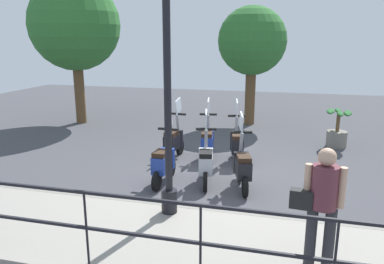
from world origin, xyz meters
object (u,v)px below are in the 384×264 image
object	(u,v)px
scooter_far_1	(207,142)
lamp_post_near	(168,103)
tree_large	(75,25)
tree_distant	(252,42)
potted_palm	(337,131)
scooter_near_2	(164,162)
scooter_far_2	(174,141)
scooter_far_0	(237,144)
scooter_near_1	(206,162)
scooter_near_0	(242,166)
pedestrian_with_bag	(322,199)

from	to	relation	value
scooter_far_1	lamp_post_near	bearing A→B (deg)	172.59
tree_large	tree_distant	world-z (taller)	tree_large
potted_palm	scooter_near_2	xyz separation A→B (m)	(-3.90, 3.88, 0.04)
scooter_far_2	scooter_near_2	bearing A→B (deg)	-164.92
lamp_post_near	scooter_far_0	distance (m)	3.72
scooter_near_2	scooter_far_1	bearing A→B (deg)	-14.52
scooter_near_1	scooter_near_2	xyz separation A→B (m)	(-0.21, 0.86, 0.00)
scooter_near_2	scooter_far_2	world-z (taller)	same
scooter_near_0	scooter_near_1	world-z (taller)	same
potted_palm	scooter_far_1	world-z (taller)	scooter_far_1
scooter_far_2	scooter_far_1	bearing A→B (deg)	-75.03
scooter_near_0	scooter_near_2	distance (m)	1.65
pedestrian_with_bag	scooter_far_1	xyz separation A→B (m)	(4.36, 2.37, -0.60)
tree_distant	scooter_near_1	world-z (taller)	tree_distant
lamp_post_near	scooter_near_1	world-z (taller)	lamp_post_near
lamp_post_near	scooter_near_1	distance (m)	2.35
pedestrian_with_bag	scooter_far_2	size ratio (longest dim) A/B	1.03
potted_palm	scooter_near_1	world-z (taller)	scooter_near_1
scooter_far_2	pedestrian_with_bag	bearing A→B (deg)	-137.42
scooter_far_0	tree_large	bearing A→B (deg)	51.18
tree_large	potted_palm	size ratio (longest dim) A/B	4.75
potted_palm	scooter_near_0	bearing A→B (deg)	149.39
scooter_near_0	scooter_near_2	world-z (taller)	same
tree_distant	scooter_far_0	size ratio (longest dim) A/B	2.67
tree_distant	scooter_near_0	distance (m)	6.58
tree_distant	scooter_near_0	xyz separation A→B (m)	(-6.10, -0.48, -2.42)
scooter_near_0	scooter_far_2	world-z (taller)	same
pedestrian_with_bag	scooter_near_2	xyz separation A→B (m)	(2.57, 2.93, -0.60)
scooter_near_1	scooter_near_2	size ratio (longest dim) A/B	1.00
scooter_near_0	scooter_near_1	size ratio (longest dim) A/B	1.00
lamp_post_near	scooter_far_0	bearing A→B (deg)	-11.69
tree_distant	scooter_near_2	world-z (taller)	tree_distant
scooter_near_1	scooter_far_0	bearing A→B (deg)	-27.62
tree_distant	scooter_far_2	xyz separation A→B (m)	(-4.58, 1.44, -2.42)
potted_palm	scooter_far_0	size ratio (longest dim) A/B	0.69
scooter_near_1	lamp_post_near	bearing A→B (deg)	160.60
potted_palm	scooter_far_1	bearing A→B (deg)	122.44
potted_palm	scooter_far_1	distance (m)	3.94
scooter_near_1	scooter_far_0	size ratio (longest dim) A/B	1.00
scooter_near_0	tree_large	bearing A→B (deg)	38.20
potted_palm	scooter_near_1	bearing A→B (deg)	140.69
scooter_near_2	potted_palm	bearing A→B (deg)	-42.04
tree_large	scooter_near_0	distance (m)	8.59
tree_large	scooter_far_0	world-z (taller)	tree_large
tree_large	scooter_far_1	bearing A→B (deg)	-120.08
scooter_far_2	scooter_far_0	bearing A→B (deg)	-80.38
tree_large	scooter_near_1	xyz separation A→B (m)	(-4.70, -5.70, -2.96)
pedestrian_with_bag	tree_distant	size ratio (longest dim) A/B	0.39
tree_distant	scooter_near_1	xyz separation A→B (m)	(-6.01, 0.30, -2.42)
lamp_post_near	pedestrian_with_bag	world-z (taller)	lamp_post_near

